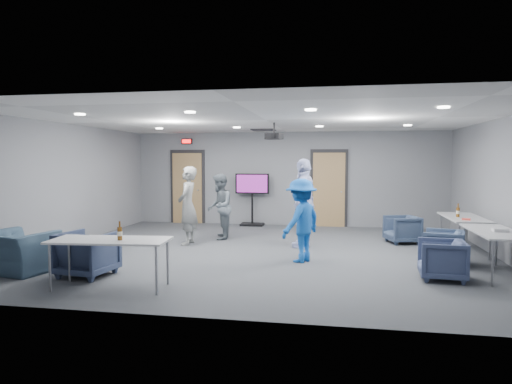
% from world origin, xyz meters
% --- Properties ---
extents(floor, '(9.00, 9.00, 0.00)m').
position_xyz_m(floor, '(0.00, 0.00, 0.00)').
color(floor, '#373A3E').
rests_on(floor, ground).
extents(ceiling, '(9.00, 9.00, 0.00)m').
position_xyz_m(ceiling, '(0.00, 0.00, 2.70)').
color(ceiling, silver).
rests_on(ceiling, wall_back).
extents(wall_back, '(9.00, 0.02, 2.70)m').
position_xyz_m(wall_back, '(0.00, 4.00, 1.35)').
color(wall_back, slate).
rests_on(wall_back, floor).
extents(wall_front, '(9.00, 0.02, 2.70)m').
position_xyz_m(wall_front, '(0.00, -4.00, 1.35)').
color(wall_front, slate).
rests_on(wall_front, floor).
extents(wall_left, '(0.02, 8.00, 2.70)m').
position_xyz_m(wall_left, '(-4.50, 0.00, 1.35)').
color(wall_left, slate).
rests_on(wall_left, floor).
extents(wall_right, '(0.02, 8.00, 2.70)m').
position_xyz_m(wall_right, '(4.50, 0.00, 1.35)').
color(wall_right, slate).
rests_on(wall_right, floor).
extents(door_left, '(1.06, 0.17, 2.24)m').
position_xyz_m(door_left, '(-3.00, 3.95, 1.07)').
color(door_left, black).
rests_on(door_left, wall_back).
extents(door_right, '(1.06, 0.17, 2.24)m').
position_xyz_m(door_right, '(1.20, 3.95, 1.07)').
color(door_right, black).
rests_on(door_right, wall_back).
extents(exit_sign, '(0.32, 0.08, 0.16)m').
position_xyz_m(exit_sign, '(-3.00, 3.93, 2.45)').
color(exit_sign, black).
rests_on(exit_sign, wall_back).
extents(hvac_diffuser, '(0.60, 0.60, 0.03)m').
position_xyz_m(hvac_diffuser, '(-0.50, 2.80, 2.69)').
color(hvac_diffuser, black).
rests_on(hvac_diffuser, ceiling).
extents(downlights, '(6.18, 3.78, 0.02)m').
position_xyz_m(downlights, '(0.00, 0.00, 2.68)').
color(downlights, white).
rests_on(downlights, ceiling).
extents(person_a, '(0.45, 0.66, 1.75)m').
position_xyz_m(person_a, '(-1.86, 0.58, 0.87)').
color(person_a, gray).
rests_on(person_a, floor).
extents(person_b, '(0.72, 0.85, 1.57)m').
position_xyz_m(person_b, '(-1.33, 1.35, 0.78)').
color(person_b, slate).
rests_on(person_b, floor).
extents(person_c, '(0.70, 1.20, 1.93)m').
position_xyz_m(person_c, '(0.73, 0.73, 0.96)').
color(person_c, silver).
rests_on(person_c, floor).
extents(person_d, '(1.01, 1.15, 1.55)m').
position_xyz_m(person_d, '(0.78, -0.74, 0.77)').
color(person_d, blue).
rests_on(person_d, floor).
extents(chair_right_a, '(0.85, 0.84, 0.63)m').
position_xyz_m(chair_right_a, '(2.90, 1.57, 0.31)').
color(chair_right_a, '#35435B').
rests_on(chair_right_a, floor).
extents(chair_right_b, '(0.84, 0.83, 0.63)m').
position_xyz_m(chair_right_b, '(3.35, -0.49, 0.31)').
color(chair_right_b, '#3D4D6A').
rests_on(chair_right_b, floor).
extents(chair_right_c, '(0.75, 0.73, 0.64)m').
position_xyz_m(chair_right_c, '(3.07, -1.63, 0.32)').
color(chair_right_c, '#3B4667').
rests_on(chair_right_c, floor).
extents(chair_front_a, '(0.89, 0.91, 0.74)m').
position_xyz_m(chair_front_a, '(-2.57, -2.40, 0.37)').
color(chair_front_a, '#333D58').
rests_on(chair_front_a, floor).
extents(chair_front_b, '(1.24, 1.13, 0.69)m').
position_xyz_m(chair_front_b, '(-3.85, -2.40, 0.35)').
color(chair_front_b, '#394F63').
rests_on(chair_front_b, floor).
extents(table_right_a, '(0.71, 1.70, 0.73)m').
position_xyz_m(table_right_a, '(4.00, 0.74, 0.68)').
color(table_right_a, '#A7A9AC').
rests_on(table_right_a, floor).
extents(table_right_b, '(0.70, 1.69, 0.73)m').
position_xyz_m(table_right_b, '(4.00, -1.16, 0.68)').
color(table_right_b, '#A7A9AC').
rests_on(table_right_b, floor).
extents(table_front_left, '(1.78, 0.86, 0.73)m').
position_xyz_m(table_front_left, '(-1.85, -3.00, 0.68)').
color(table_front_left, '#A7A9AC').
rests_on(table_front_left, floor).
extents(bottle_front, '(0.07, 0.07, 0.28)m').
position_xyz_m(bottle_front, '(-1.67, -3.04, 0.83)').
color(bottle_front, brown).
rests_on(bottle_front, table_front_left).
extents(bottle_right, '(0.07, 0.07, 0.28)m').
position_xyz_m(bottle_right, '(3.87, 0.69, 0.83)').
color(bottle_right, brown).
rests_on(bottle_right, table_right_a).
extents(snack_box, '(0.18, 0.14, 0.03)m').
position_xyz_m(snack_box, '(3.90, 0.20, 0.75)').
color(snack_box, '#E04338').
rests_on(snack_box, table_right_a).
extents(wrapper, '(0.23, 0.16, 0.05)m').
position_xyz_m(wrapper, '(4.05, -1.23, 0.76)').
color(wrapper, silver).
rests_on(wrapper, table_right_b).
extents(tv_stand, '(0.98, 0.47, 1.51)m').
position_xyz_m(tv_stand, '(-0.98, 3.75, 0.85)').
color(tv_stand, black).
rests_on(tv_stand, floor).
extents(projector, '(0.39, 0.36, 0.36)m').
position_xyz_m(projector, '(0.09, 0.58, 2.40)').
color(projector, black).
rests_on(projector, ceiling).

